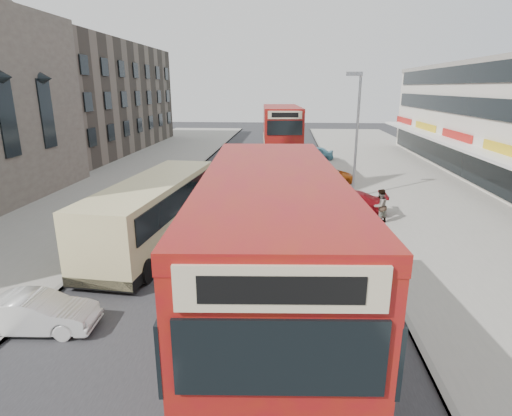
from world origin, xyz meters
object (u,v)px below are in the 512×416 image
at_px(car_right_a, 341,204).
at_px(cyclist, 324,191).
at_px(bus_second, 281,143).
at_px(coach, 155,209).
at_px(street_lamp, 356,127).
at_px(car_right_c, 313,153).
at_px(pedestrian_near, 380,206).
at_px(car_right_b, 326,177).
at_px(car_left_front, 36,313).
at_px(bus_main, 271,296).

bearing_deg(car_right_a, cyclist, -164.20).
bearing_deg(bus_second, coach, 65.28).
xyz_separation_m(coach, car_right_a, (9.36, 5.06, -0.95)).
xyz_separation_m(street_lamp, car_right_a, (-1.16, -3.78, -4.06)).
distance_m(car_right_a, car_right_c, 18.85).
relative_size(car_right_c, pedestrian_near, 2.23).
bearing_deg(car_right_a, car_right_b, -176.58).
distance_m(car_left_front, car_right_c, 33.05).
bearing_deg(street_lamp, car_right_c, 96.77).
xyz_separation_m(car_left_front, car_right_b, (10.54, 20.87, -0.05)).
xyz_separation_m(street_lamp, coach, (-10.52, -8.83, -3.10)).
relative_size(car_right_a, car_right_b, 1.27).
bearing_deg(bus_main, coach, -63.29).
bearing_deg(car_right_b, cyclist, -9.34).
distance_m(bus_main, car_left_front, 7.99).
relative_size(coach, pedestrian_near, 5.80).
bearing_deg(coach, car_right_a, 33.30).
distance_m(street_lamp, coach, 14.08).
relative_size(bus_main, cyclist, 4.74).
bearing_deg(pedestrian_near, street_lamp, -122.66).
xyz_separation_m(bus_main, car_right_c, (2.82, 33.97, -2.12)).
relative_size(bus_main, bus_second, 0.97).
height_order(bus_main, bus_second, bus_second).
bearing_deg(car_left_front, coach, -13.56).
bearing_deg(street_lamp, car_right_a, -107.12).
relative_size(car_left_front, cyclist, 1.74).
bearing_deg(car_right_a, car_left_front, -37.94).
relative_size(street_lamp, bus_main, 0.82).
relative_size(car_right_b, car_right_c, 0.94).
relative_size(coach, cyclist, 5.27).
xyz_separation_m(car_left_front, car_right_a, (10.70, 12.63, 0.13)).
height_order(street_lamp, car_right_c, street_lamp).
xyz_separation_m(bus_main, pedestrian_near, (5.30, 13.55, -1.75)).
bearing_deg(car_left_front, car_right_c, -21.29).
bearing_deg(cyclist, car_right_a, -73.44).
bearing_deg(pedestrian_near, bus_main, 28.68).
xyz_separation_m(coach, car_right_b, (9.20, 13.29, -1.13)).
distance_m(bus_main, coach, 11.75).
distance_m(street_lamp, cyclist, 4.57).
bearing_deg(street_lamp, bus_main, -103.70).
bearing_deg(cyclist, car_right_c, 92.63).
distance_m(street_lamp, car_left_front, 20.68).
distance_m(car_right_a, pedestrian_near, 2.47).
bearing_deg(car_right_c, bus_second, -15.23).
height_order(street_lamp, car_right_b, street_lamp).
bearing_deg(coach, pedestrian_near, 22.12).
relative_size(car_right_a, pedestrian_near, 2.66).
xyz_separation_m(bus_second, car_right_b, (3.53, -1.71, -2.39)).
bearing_deg(bus_main, car_right_b, -101.69).
bearing_deg(bus_second, car_right_c, -112.99).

